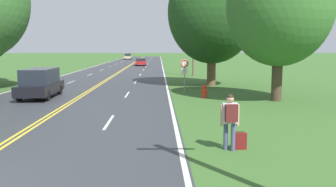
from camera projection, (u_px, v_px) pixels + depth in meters
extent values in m
cube|color=silver|center=(109.00, 122.00, 15.29)|extent=(0.12, 3.00, 0.00)
cube|color=silver|center=(127.00, 95.00, 24.21)|extent=(0.12, 3.00, 0.00)
cube|color=silver|center=(136.00, 82.00, 33.13)|extent=(0.12, 3.00, 0.00)
cube|color=silver|center=(140.00, 75.00, 42.05)|extent=(0.12, 3.00, 0.00)
cube|color=silver|center=(143.00, 70.00, 50.98)|extent=(0.12, 3.00, 0.00)
cube|color=silver|center=(146.00, 66.00, 59.90)|extent=(0.12, 3.00, 0.00)
cube|color=silver|center=(147.00, 64.00, 68.82)|extent=(0.12, 3.00, 0.00)
cube|color=silver|center=(149.00, 62.00, 77.74)|extent=(0.12, 3.00, 0.00)
cube|color=silver|center=(150.00, 61.00, 86.66)|extent=(0.12, 3.00, 0.00)
cube|color=silver|center=(150.00, 59.00, 95.59)|extent=(0.12, 3.00, 0.00)
cube|color=silver|center=(151.00, 58.00, 104.51)|extent=(0.12, 3.00, 0.00)
cube|color=silver|center=(152.00, 57.00, 113.43)|extent=(0.12, 3.00, 0.00)
cube|color=silver|center=(39.00, 95.00, 24.05)|extent=(0.12, 3.00, 0.00)
cube|color=silver|center=(71.00, 82.00, 32.97)|extent=(0.12, 3.00, 0.00)
cube|color=silver|center=(90.00, 75.00, 41.89)|extent=(0.12, 3.00, 0.00)
cube|color=silver|center=(102.00, 70.00, 50.82)|extent=(0.12, 3.00, 0.00)
cube|color=silver|center=(110.00, 67.00, 59.74)|extent=(0.12, 3.00, 0.00)
cube|color=silver|center=(116.00, 64.00, 68.66)|extent=(0.12, 3.00, 0.00)
cube|color=silver|center=(121.00, 62.00, 77.58)|extent=(0.12, 3.00, 0.00)
cube|color=silver|center=(125.00, 61.00, 86.50)|extent=(0.12, 3.00, 0.00)
cube|color=silver|center=(128.00, 59.00, 95.43)|extent=(0.12, 3.00, 0.00)
cube|color=silver|center=(131.00, 58.00, 104.35)|extent=(0.12, 3.00, 0.00)
cube|color=silver|center=(133.00, 58.00, 113.27)|extent=(0.12, 3.00, 0.00)
cylinder|color=#475175|center=(226.00, 136.00, 11.17)|extent=(0.14, 0.14, 0.86)
cylinder|color=#475175|center=(233.00, 137.00, 11.03)|extent=(0.14, 0.14, 0.86)
cube|color=silver|center=(230.00, 113.00, 11.00)|extent=(0.47, 0.22, 0.64)
sphere|color=tan|center=(230.00, 99.00, 10.95)|extent=(0.23, 0.23, 0.23)
sphere|color=#2D2319|center=(230.00, 98.00, 10.94)|extent=(0.21, 0.21, 0.21)
cylinder|color=tan|center=(222.00, 115.00, 10.99)|extent=(0.09, 0.09, 0.68)
cylinder|color=tan|center=(238.00, 115.00, 11.03)|extent=(0.09, 0.09, 0.68)
cube|color=#561E1E|center=(231.00, 113.00, 10.81)|extent=(0.38, 0.20, 0.54)
cube|color=maroon|center=(240.00, 141.00, 11.22)|extent=(0.44, 0.18, 0.53)
cylinder|color=black|center=(240.00, 132.00, 11.18)|extent=(0.30, 0.04, 0.02)
cylinder|color=red|center=(204.00, 93.00, 22.61)|extent=(0.32, 0.32, 0.65)
sphere|color=red|center=(204.00, 87.00, 22.56)|extent=(0.30, 0.30, 0.30)
cylinder|color=red|center=(207.00, 92.00, 22.60)|extent=(0.08, 0.11, 0.11)
cylinder|color=red|center=(201.00, 92.00, 22.59)|extent=(0.08, 0.11, 0.11)
cylinder|color=gray|center=(184.00, 76.00, 25.75)|extent=(0.07, 0.07, 2.30)
cylinder|color=silver|center=(185.00, 63.00, 25.62)|extent=(0.60, 0.02, 0.60)
torus|color=red|center=(185.00, 63.00, 25.60)|extent=(0.55, 0.07, 0.55)
cube|color=silver|center=(185.00, 71.00, 25.69)|extent=(0.44, 0.02, 0.44)
cylinder|color=brown|center=(194.00, 40.00, 39.81)|extent=(0.24, 0.24, 8.13)
cube|color=brown|center=(194.00, 8.00, 39.36)|extent=(1.80, 0.12, 0.10)
cylinder|color=#473828|center=(277.00, 76.00, 21.27)|extent=(0.62, 0.62, 3.01)
ellipsoid|color=#386B2D|center=(280.00, 5.00, 20.74)|extent=(6.20, 6.20, 7.13)
cylinder|color=brown|center=(211.00, 68.00, 29.69)|extent=(0.73, 0.73, 2.96)
ellipsoid|color=#234C1E|center=(212.00, 12.00, 29.10)|extent=(7.31, 7.31, 8.41)
cylinder|color=black|center=(35.00, 90.00, 24.18)|extent=(0.22, 0.66, 0.65)
cylinder|color=black|center=(60.00, 90.00, 24.28)|extent=(0.22, 0.66, 0.65)
cylinder|color=black|center=(19.00, 96.00, 21.23)|extent=(0.22, 0.66, 0.65)
cylinder|color=black|center=(48.00, 96.00, 21.32)|extent=(0.22, 0.66, 0.65)
cube|color=black|center=(41.00, 88.00, 22.71)|extent=(2.00, 4.87, 0.64)
cube|color=#1E232D|center=(40.00, 76.00, 22.61)|extent=(1.73, 3.42, 0.93)
cylinder|color=black|center=(146.00, 64.00, 61.82)|extent=(0.22, 0.64, 0.63)
cylinder|color=black|center=(136.00, 64.00, 61.71)|extent=(0.22, 0.64, 0.63)
cylinder|color=black|center=(146.00, 63.00, 64.49)|extent=(0.22, 0.64, 0.63)
cylinder|color=black|center=(136.00, 63.00, 64.38)|extent=(0.22, 0.64, 0.63)
cube|color=#A81E1E|center=(141.00, 62.00, 63.07)|extent=(2.03, 4.42, 0.55)
cube|color=#1E232D|center=(141.00, 60.00, 63.18)|extent=(1.74, 2.46, 0.47)
cylinder|color=black|center=(126.00, 58.00, 96.23)|extent=(0.21, 0.70, 0.69)
cylinder|color=black|center=(132.00, 58.00, 96.24)|extent=(0.21, 0.70, 0.69)
cylinder|color=black|center=(125.00, 58.00, 93.72)|extent=(0.21, 0.70, 0.69)
cylinder|color=black|center=(131.00, 58.00, 93.73)|extent=(0.21, 0.70, 0.69)
cube|color=#C1B28E|center=(128.00, 57.00, 94.95)|extent=(1.87, 4.12, 0.63)
cube|color=#1E232D|center=(128.00, 55.00, 94.70)|extent=(1.62, 2.28, 0.64)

